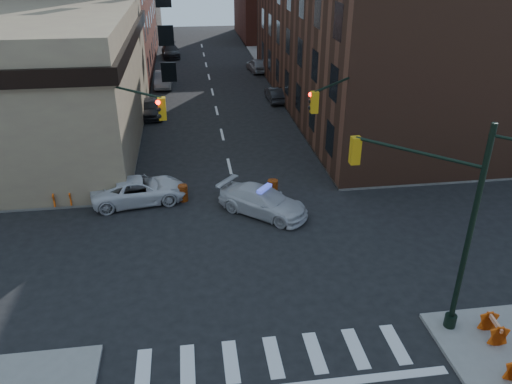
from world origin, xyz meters
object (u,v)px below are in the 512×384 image
object	(u,v)px
pickup	(139,190)
parked_car_enear	(275,94)
barricade_se_a	(493,329)
barricade_nw_a	(63,198)
barrel_road	(273,189)
police_car	(263,201)
parked_car_wfar	(164,79)
pedestrian_a	(45,189)
pedestrian_b	(22,169)
parked_car_wnear	(151,108)
barrel_bank	(183,193)

from	to	relation	value
pickup	parked_car_enear	xyz separation A→B (m)	(10.89, 18.29, -0.07)
barricade_se_a	barricade_nw_a	bearing A→B (deg)	59.23
pickup	barrel_road	distance (m)	7.46
police_car	parked_car_wfar	xyz separation A→B (m)	(-5.89, 27.09, 0.03)
pickup	pedestrian_a	world-z (taller)	pedestrian_a
pickup	pedestrian_b	distance (m)	7.67
pickup	parked_car_wnear	world-z (taller)	parked_car_wnear
pedestrian_b	barricade_nw_a	distance (m)	4.35
parked_car_wnear	parked_car_enear	xyz separation A→B (m)	(11.00, 2.88, -0.09)
parked_car_wnear	parked_car_wfar	xyz separation A→B (m)	(0.82, 9.40, 0.00)
parked_car_wfar	police_car	bearing A→B (deg)	-76.00
parked_car_wnear	pedestrian_a	size ratio (longest dim) A/B	2.53
pickup	pedestrian_a	bearing A→B (deg)	79.13
parked_car_wnear	barricade_se_a	xyz separation A→B (m)	(13.52, -28.30, -0.20)
pickup	parked_car_wfar	world-z (taller)	parked_car_wfar
barricade_se_a	barricade_nw_a	xyz separation A→B (m)	(-17.52, 12.79, 0.03)
parked_car_wfar	barrel_bank	distance (m)	25.07
pedestrian_b	parked_car_enear	bearing A→B (deg)	29.09
pedestrian_b	barrel_bank	world-z (taller)	pedestrian_b
barricade_nw_a	pickup	bearing A→B (deg)	-3.36
parked_car_enear	pedestrian_b	bearing A→B (deg)	38.63
parked_car_wnear	pedestrian_a	xyz separation A→B (m)	(-4.92, -15.21, 0.27)
pedestrian_b	police_car	bearing A→B (deg)	-32.85
pedestrian_b	barrel_road	distance (m)	14.88
pedestrian_a	barrel_road	size ratio (longest dim) A/B	1.66
parked_car_wfar	barrel_road	size ratio (longest dim) A/B	4.38
police_car	pedestrian_a	size ratio (longest dim) A/B	2.89
parked_car_wfar	parked_car_enear	world-z (taller)	parked_car_wfar
police_car	pedestrian_b	size ratio (longest dim) A/B	2.76
barrel_bank	pickup	bearing A→B (deg)	175.22
pedestrian_a	parked_car_enear	bearing A→B (deg)	68.19
barricade_se_a	barricade_nw_a	distance (m)	21.69
barrel_road	barrel_bank	world-z (taller)	barrel_road
parked_car_wfar	barricade_nw_a	world-z (taller)	parked_car_wfar
police_car	barrel_road	distance (m)	2.01
pedestrian_a	barrel_road	xyz separation A→B (m)	(12.47, -0.66, -0.49)
pickup	barricade_nw_a	bearing A→B (deg)	82.80
parked_car_wfar	pedestrian_a	size ratio (longest dim) A/B	2.63
pedestrian_a	barrel_bank	distance (m)	7.45
parked_car_enear	parked_car_wfar	bearing A→B (deg)	-34.31
barrel_bank	barricade_se_a	xyz separation A→B (m)	(11.03, -12.69, 0.08)
barrel_road	police_car	bearing A→B (deg)	-114.67
police_car	barricade_nw_a	xyz separation A→B (m)	(-10.71, 2.18, -0.15)
barricade_se_a	pedestrian_a	bearing A→B (deg)	59.99
pickup	parked_car_wfar	distance (m)	24.82
parked_car_enear	pedestrian_b	xyz separation A→B (m)	(-17.89, -15.17, 0.40)
barrel_road	barricade_nw_a	distance (m)	11.55
pedestrian_a	police_car	bearing A→B (deg)	7.51
parked_car_wfar	barrel_bank	xyz separation A→B (m)	(1.68, -25.01, -0.28)
barricade_nw_a	barrel_bank	bearing A→B (deg)	-5.64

